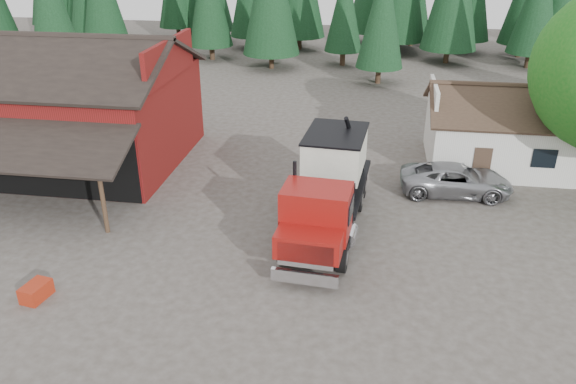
# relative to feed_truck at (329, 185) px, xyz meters

# --- Properties ---
(ground) EXTENTS (120.00, 120.00, 0.00)m
(ground) POSITION_rel_feed_truck_xyz_m (-4.01, -4.03, -2.12)
(ground) COLOR #433D34
(ground) RESTS_ON ground
(red_barn) EXTENTS (12.80, 13.63, 7.18)m
(red_barn) POSITION_rel_feed_truck_xyz_m (-15.01, 5.87, 0.57)
(red_barn) COLOR maroon
(red_barn) RESTS_ON ground
(farmhouse) EXTENTS (8.60, 6.42, 4.65)m
(farmhouse) POSITION_rel_feed_truck_xyz_m (8.99, 8.97, -0.46)
(farmhouse) COLOR silver
(farmhouse) RESTS_ON ground
(conifer_backdrop) EXTENTS (76.00, 16.00, 16.00)m
(conifer_backdrop) POSITION_rel_feed_truck_xyz_m (-4.01, 37.97, -2.12)
(conifer_backdrop) COLOR black
(conifer_backdrop) RESTS_ON ground
(near_pine_a) EXTENTS (4.40, 4.40, 11.40)m
(near_pine_a) POSITION_rel_feed_truck_xyz_m (-26.01, 23.97, 4.27)
(near_pine_a) COLOR #382619
(near_pine_a) RESTS_ON ground
(near_pine_b) EXTENTS (3.96, 3.96, 10.40)m
(near_pine_b) POSITION_rel_feed_truck_xyz_m (1.99, 25.97, 3.77)
(near_pine_b) COLOR #382619
(near_pine_b) RESTS_ON ground
(feed_truck) EXTENTS (3.44, 10.23, 4.54)m
(feed_truck) POSITION_rel_feed_truck_xyz_m (0.00, 0.00, 0.00)
(feed_truck) COLOR black
(feed_truck) RESTS_ON ground
(silver_car) EXTENTS (5.59, 2.70, 1.53)m
(silver_car) POSITION_rel_feed_truck_xyz_m (6.07, 4.48, -1.36)
(silver_car) COLOR #95969C
(silver_car) RESTS_ON ground
(equip_box) EXTENTS (0.88, 1.20, 0.60)m
(equip_box) POSITION_rel_feed_truck_xyz_m (-10.01, -6.94, -1.82)
(equip_box) COLOR #9C2611
(equip_box) RESTS_ON ground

